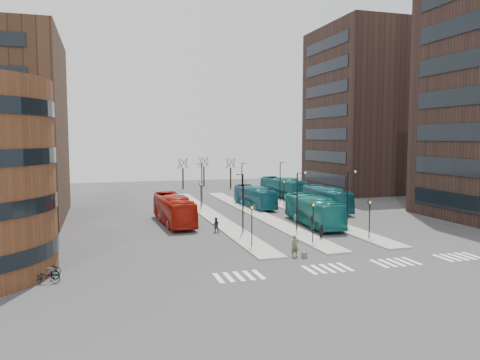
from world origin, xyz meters
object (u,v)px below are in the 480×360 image
object	(u,v)px
bicycle_near	(46,277)
bicycle_far	(49,269)
commuter_a	(216,225)
teal_bus_c	(326,199)
bicycle_mid	(47,272)
teal_bus_a	(313,211)
commuter_c	(311,223)
red_bus	(174,210)
suitcase	(304,255)
traveller	(295,246)
teal_bus_d	(283,187)
teal_bus_b	(255,197)
commuter_b	(321,232)

from	to	relation	value
bicycle_near	bicycle_far	distance (m)	2.23
commuter_a	bicycle_far	world-z (taller)	commuter_a
teal_bus_c	bicycle_mid	world-z (taller)	teal_bus_c
teal_bus_a	teal_bus_c	bearing A→B (deg)	58.85
teal_bus_c	commuter_c	bearing A→B (deg)	-119.99
red_bus	bicycle_near	distance (m)	22.88
red_bus	bicycle_near	world-z (taller)	red_bus
suitcase	traveller	xyz separation A→B (m)	(-0.59, 0.57, 0.66)
red_bus	teal_bus_a	xyz separation A→B (m)	(15.02, -5.26, -0.00)
traveller	commuter_c	bearing A→B (deg)	59.20
teal_bus_a	traveller	bearing A→B (deg)	-117.90
teal_bus_a	teal_bus_c	distance (m)	11.21
suitcase	commuter_c	bearing A→B (deg)	40.24
teal_bus_d	teal_bus_a	bearing A→B (deg)	-111.97
suitcase	traveller	bearing A→B (deg)	113.94
traveller	teal_bus_b	bearing A→B (deg)	79.47
red_bus	commuter_a	size ratio (longest dim) A/B	7.49
commuter_b	bicycle_mid	distance (m)	24.75
commuter_b	bicycle_mid	xyz separation A→B (m)	(-24.01, -5.98, -0.27)
commuter_c	commuter_b	bearing A→B (deg)	4.36
bicycle_near	commuter_a	bearing A→B (deg)	-39.15
red_bus	teal_bus_c	world-z (taller)	red_bus
teal_bus_d	teal_bus_c	bearing A→B (deg)	-96.72
teal_bus_d	bicycle_far	world-z (taller)	teal_bus_d
suitcase	bicycle_mid	size ratio (longest dim) A/B	0.29
teal_bus_c	commuter_c	size ratio (longest dim) A/B	7.21
commuter_b	traveller	bearing A→B (deg)	128.11
teal_bus_a	teal_bus_b	distance (m)	14.96
teal_bus_a	bicycle_mid	size ratio (longest dim) A/B	6.87
teal_bus_b	traveller	bearing A→B (deg)	-105.34
teal_bus_c	bicycle_mid	size ratio (longest dim) A/B	6.72
teal_bus_a	commuter_c	xyz separation A→B (m)	(-1.56, -2.77, -0.84)
teal_bus_a	commuter_a	distance (m)	11.65
bicycle_near	bicycle_far	world-z (taller)	bicycle_near
red_bus	teal_bus_c	bearing A→B (deg)	7.52
teal_bus_b	suitcase	bearing A→B (deg)	-103.94
teal_bus_a	teal_bus_d	xyz separation A→B (m)	(6.09, 24.12, -0.02)
suitcase	commuter_b	bearing A→B (deg)	30.60
commuter_c	teal_bus_a	bearing A→B (deg)	168.31
commuter_b	bicycle_near	world-z (taller)	commuter_b
traveller	commuter_b	size ratio (longest dim) A/B	1.15
commuter_c	teal_bus_c	bearing A→B (deg)	164.26
bicycle_mid	suitcase	bearing A→B (deg)	-72.23
bicycle_near	suitcase	bearing A→B (deg)	-77.25
suitcase	bicycle_far	world-z (taller)	bicycle_far
teal_bus_a	bicycle_far	bearing A→B (deg)	-152.03
teal_bus_a	bicycle_mid	distance (m)	29.89
teal_bus_a	teal_bus_d	world-z (taller)	teal_bus_a
red_bus	commuter_b	world-z (taller)	red_bus
teal_bus_b	bicycle_far	distance (m)	36.56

